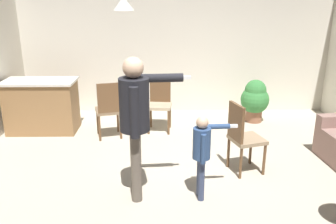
{
  "coord_description": "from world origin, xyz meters",
  "views": [
    {
      "loc": [
        -0.29,
        -4.11,
        2.35
      ],
      "look_at": [
        -0.22,
        -0.0,
        1.0
      ],
      "focal_mm": 37.72,
      "sensor_mm": 36.0,
      "label": 1
    }
  ],
  "objects_px": {
    "dining_chair_by_counter": "(160,101)",
    "dining_chair_near_wall": "(109,108)",
    "kitchen_counter": "(42,106)",
    "potted_plant_corner": "(255,99)",
    "dining_chair_centre_back": "(243,135)",
    "person_adult": "(136,114)",
    "person_child": "(202,148)"
  },
  "relations": [
    {
      "from": "person_child",
      "to": "potted_plant_corner",
      "type": "bearing_deg",
      "value": 150.78
    },
    {
      "from": "person_adult",
      "to": "dining_chair_by_counter",
      "type": "bearing_deg",
      "value": 169.35
    },
    {
      "from": "dining_chair_near_wall",
      "to": "potted_plant_corner",
      "type": "bearing_deg",
      "value": 1.87
    },
    {
      "from": "person_adult",
      "to": "dining_chair_centre_back",
      "type": "distance_m",
      "value": 1.62
    },
    {
      "from": "kitchen_counter",
      "to": "dining_chair_by_counter",
      "type": "distance_m",
      "value": 2.12
    },
    {
      "from": "kitchen_counter",
      "to": "person_adult",
      "type": "xyz_separation_m",
      "value": [
        1.86,
        -2.26,
        0.59
      ]
    },
    {
      "from": "kitchen_counter",
      "to": "dining_chair_near_wall",
      "type": "bearing_deg",
      "value": -15.47
    },
    {
      "from": "kitchen_counter",
      "to": "dining_chair_near_wall",
      "type": "relative_size",
      "value": 1.26
    },
    {
      "from": "kitchen_counter",
      "to": "potted_plant_corner",
      "type": "relative_size",
      "value": 1.51
    },
    {
      "from": "person_adult",
      "to": "potted_plant_corner",
      "type": "xyz_separation_m",
      "value": [
        2.1,
        2.72,
        -0.61
      ]
    },
    {
      "from": "dining_chair_by_counter",
      "to": "dining_chair_centre_back",
      "type": "xyz_separation_m",
      "value": [
        1.14,
        -1.69,
        0.0
      ]
    },
    {
      "from": "kitchen_counter",
      "to": "person_adult",
      "type": "relative_size",
      "value": 0.73
    },
    {
      "from": "dining_chair_centre_back",
      "to": "person_child",
      "type": "bearing_deg",
      "value": -60.02
    },
    {
      "from": "kitchen_counter",
      "to": "potted_plant_corner",
      "type": "height_order",
      "value": "kitchen_counter"
    },
    {
      "from": "kitchen_counter",
      "to": "dining_chair_by_counter",
      "type": "height_order",
      "value": "dining_chair_by_counter"
    },
    {
      "from": "dining_chair_near_wall",
      "to": "person_child",
      "type": "bearing_deg",
      "value": -69.34
    },
    {
      "from": "person_child",
      "to": "dining_chair_centre_back",
      "type": "height_order",
      "value": "person_child"
    },
    {
      "from": "person_adult",
      "to": "kitchen_counter",
      "type": "bearing_deg",
      "value": -144.84
    },
    {
      "from": "potted_plant_corner",
      "to": "person_adult",
      "type": "bearing_deg",
      "value": -127.74
    },
    {
      "from": "dining_chair_centre_back",
      "to": "potted_plant_corner",
      "type": "xyz_separation_m",
      "value": [
        0.7,
        2.09,
        -0.08
      ]
    },
    {
      "from": "dining_chair_near_wall",
      "to": "dining_chair_centre_back",
      "type": "height_order",
      "value": "same"
    },
    {
      "from": "dining_chair_centre_back",
      "to": "dining_chair_by_counter",
      "type": "bearing_deg",
      "value": -162.65
    },
    {
      "from": "person_child",
      "to": "potted_plant_corner",
      "type": "xyz_separation_m",
      "value": [
        1.33,
        2.76,
        -0.19
      ]
    },
    {
      "from": "person_adult",
      "to": "potted_plant_corner",
      "type": "bearing_deg",
      "value": 137.97
    },
    {
      "from": "person_child",
      "to": "dining_chair_by_counter",
      "type": "xyz_separation_m",
      "value": [
        -0.51,
        2.35,
        -0.11
      ]
    },
    {
      "from": "person_child",
      "to": "dining_chair_near_wall",
      "type": "relative_size",
      "value": 1.05
    },
    {
      "from": "dining_chair_centre_back",
      "to": "potted_plant_corner",
      "type": "height_order",
      "value": "dining_chair_centre_back"
    },
    {
      "from": "person_child",
      "to": "dining_chair_near_wall",
      "type": "bearing_deg",
      "value": -148.23
    },
    {
      "from": "person_adult",
      "to": "person_child",
      "type": "xyz_separation_m",
      "value": [
        0.77,
        -0.04,
        -0.42
      ]
    },
    {
      "from": "kitchen_counter",
      "to": "dining_chair_centre_back",
      "type": "distance_m",
      "value": 3.65
    },
    {
      "from": "dining_chair_by_counter",
      "to": "dining_chair_near_wall",
      "type": "height_order",
      "value": "same"
    },
    {
      "from": "person_adult",
      "to": "potted_plant_corner",
      "type": "relative_size",
      "value": 2.06
    }
  ]
}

